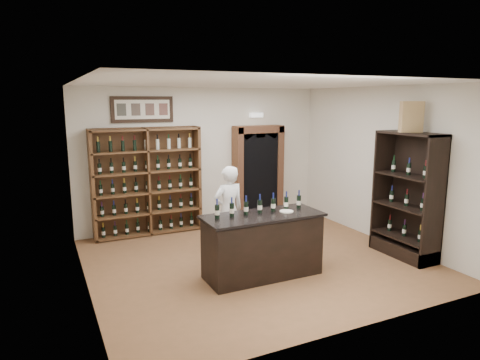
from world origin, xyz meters
name	(u,v)px	position (x,y,z in m)	size (l,w,h in m)	color
floor	(256,261)	(0.00, 0.00, 0.00)	(5.50, 5.50, 0.00)	brown
ceiling	(257,83)	(0.00, 0.00, 3.00)	(5.50, 5.50, 0.00)	white
wall_back	(204,157)	(0.00, 2.50, 1.50)	(5.50, 0.04, 3.00)	beige
wall_left	(82,190)	(-2.75, 0.00, 1.50)	(0.04, 5.00, 3.00)	beige
wall_right	(382,165)	(2.75, 0.00, 1.50)	(0.04, 5.00, 3.00)	beige
wine_shelf	(147,182)	(-1.30, 2.33, 1.10)	(2.20, 0.38, 2.20)	brown
framed_picture	(142,109)	(-1.30, 2.47, 2.55)	(1.25, 0.04, 0.52)	black
arched_doorway	(258,171)	(1.25, 2.33, 1.14)	(1.17, 0.35, 2.17)	black
emergency_light	(256,115)	(1.25, 2.42, 2.40)	(0.30, 0.10, 0.10)	white
tasting_counter	(262,246)	(-0.20, -0.60, 0.49)	(1.88, 0.78, 1.00)	black
counter_bottle_0	(217,211)	(-0.92, -0.50, 1.11)	(0.07, 0.07, 0.30)	black
counter_bottle_1	(232,210)	(-0.68, -0.50, 1.11)	(0.07, 0.07, 0.30)	black
counter_bottle_2	(246,208)	(-0.44, -0.50, 1.11)	(0.07, 0.07, 0.30)	black
counter_bottle_3	(260,206)	(-0.20, -0.50, 1.11)	(0.07, 0.07, 0.30)	black
counter_bottle_4	(273,205)	(0.04, -0.50, 1.11)	(0.07, 0.07, 0.30)	black
counter_bottle_5	(286,203)	(0.28, -0.50, 1.11)	(0.07, 0.07, 0.30)	black
counter_bottle_6	(299,202)	(0.52, -0.50, 1.11)	(0.07, 0.07, 0.30)	black
side_cabinet	(407,214)	(2.52, -0.90, 0.75)	(0.48, 1.20, 2.20)	black
shopkeeper	(229,211)	(-0.29, 0.51, 0.80)	(0.59, 0.39, 1.61)	white
plate	(286,211)	(0.21, -0.63, 1.01)	(0.22, 0.22, 0.02)	silver
wine_crate	(411,117)	(2.45, -0.91, 2.46)	(0.37, 0.15, 0.52)	tan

